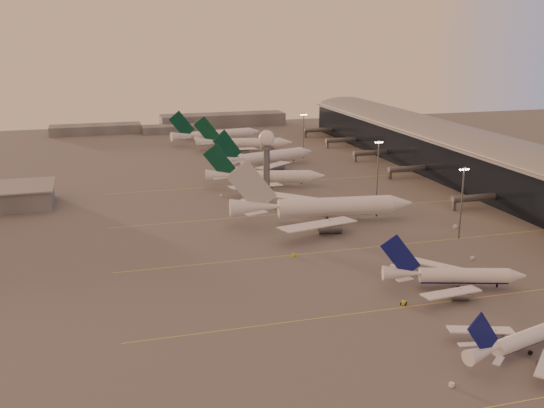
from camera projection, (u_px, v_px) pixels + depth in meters
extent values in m
plane|color=#575555|center=(381.00, 330.00, 151.32)|extent=(700.00, 700.00, 0.00)
cube|color=#E6D551|center=(468.00, 299.00, 168.53)|extent=(180.00, 0.25, 0.02)
cube|color=#E6D551|center=(392.00, 245.00, 210.21)|extent=(180.00, 0.25, 0.02)
cube|color=#E6D551|center=(341.00, 209.00, 251.90)|extent=(180.00, 0.25, 0.02)
cube|color=#E6D551|center=(301.00, 181.00, 298.22)|extent=(180.00, 0.25, 0.02)
cube|color=black|center=(498.00, 170.00, 279.43)|extent=(36.00, 360.00, 18.00)
cylinder|color=gray|center=(500.00, 150.00, 277.02)|extent=(10.08, 360.00, 10.08)
cube|color=gray|center=(500.00, 149.00, 276.97)|extent=(40.00, 362.00, 0.80)
cylinder|color=#575A5F|center=(477.00, 198.00, 251.51)|extent=(22.00, 2.80, 2.80)
cube|color=#575A5F|center=(454.00, 205.00, 249.48)|extent=(1.20, 1.20, 4.40)
cylinder|color=#575A5F|center=(410.00, 169.00, 303.39)|extent=(22.00, 2.80, 2.80)
cube|color=#575A5F|center=(390.00, 175.00, 301.35)|extent=(1.20, 1.20, 4.40)
cylinder|color=#575A5F|center=(373.00, 153.00, 342.29)|extent=(22.00, 2.80, 2.80)
cube|color=#575A5F|center=(355.00, 158.00, 340.26)|extent=(1.20, 1.20, 4.40)
cylinder|color=#575A5F|center=(343.00, 140.00, 381.20)|extent=(22.00, 2.80, 2.80)
cube|color=#575A5F|center=(327.00, 144.00, 379.17)|extent=(1.20, 1.20, 4.40)
cylinder|color=#575A5F|center=(320.00, 130.00, 418.26)|extent=(22.00, 2.80, 2.80)
cube|color=#575A5F|center=(306.00, 134.00, 416.22)|extent=(1.20, 1.20, 4.40)
cylinder|color=#575A5F|center=(267.00, 175.00, 260.86)|extent=(2.60, 2.60, 22.00)
cylinder|color=#575A5F|center=(267.00, 148.00, 257.78)|extent=(5.20, 5.20, 1.20)
sphere|color=white|center=(267.00, 138.00, 256.74)|extent=(6.40, 6.40, 6.40)
cylinder|color=#575A5F|center=(267.00, 129.00, 255.75)|extent=(0.16, 0.16, 2.00)
cylinder|color=#575A5F|center=(462.00, 203.00, 213.50)|extent=(0.56, 0.56, 25.00)
cube|color=#575A5F|center=(464.00, 168.00, 210.29)|extent=(3.60, 0.25, 0.25)
sphere|color=#FFEABF|center=(460.00, 170.00, 210.00)|extent=(0.56, 0.56, 0.56)
sphere|color=#FFEABF|center=(463.00, 170.00, 210.26)|extent=(0.56, 0.56, 0.56)
sphere|color=#FFEABF|center=(466.00, 169.00, 210.53)|extent=(0.56, 0.56, 0.56)
sphere|color=#FFEABF|center=(468.00, 169.00, 210.79)|extent=(0.56, 0.56, 0.56)
cylinder|color=#575A5F|center=(378.00, 170.00, 263.12)|extent=(0.56, 0.56, 25.00)
cube|color=#575A5F|center=(379.00, 141.00, 259.91)|extent=(3.60, 0.25, 0.25)
sphere|color=#FFEABF|center=(376.00, 143.00, 259.62)|extent=(0.56, 0.56, 0.56)
sphere|color=#FFEABF|center=(378.00, 143.00, 259.89)|extent=(0.56, 0.56, 0.56)
sphere|color=#FFEABF|center=(380.00, 142.00, 260.15)|extent=(0.56, 0.56, 0.56)
sphere|color=#FFEABF|center=(382.00, 142.00, 260.42)|extent=(0.56, 0.56, 0.56)
cylinder|color=#575A5F|center=(303.00, 136.00, 345.96)|extent=(0.56, 0.56, 25.00)
cube|color=#575A5F|center=(304.00, 114.00, 342.75)|extent=(3.60, 0.25, 0.25)
sphere|color=#FFEABF|center=(301.00, 115.00, 342.46)|extent=(0.56, 0.56, 0.56)
sphere|color=#FFEABF|center=(303.00, 115.00, 342.73)|extent=(0.56, 0.56, 0.56)
sphere|color=#FFEABF|center=(305.00, 115.00, 342.99)|extent=(0.56, 0.56, 0.56)
sphere|color=#FFEABF|center=(306.00, 115.00, 343.26)|extent=(0.56, 0.56, 0.56)
cube|color=slate|center=(96.00, 129.00, 431.05)|extent=(60.00, 18.00, 6.00)
cube|color=slate|center=(223.00, 120.00, 463.76)|extent=(90.00, 20.00, 9.00)
cube|color=slate|center=(172.00, 129.00, 435.17)|extent=(40.00, 15.00, 5.00)
cylinder|color=white|center=(528.00, 339.00, 140.55)|extent=(21.07, 8.99, 3.56)
cylinder|color=navy|center=(528.00, 343.00, 140.76)|extent=(20.41, 7.92, 2.56)
cone|color=white|center=(482.00, 355.00, 132.98)|extent=(9.39, 5.76, 3.56)
cube|color=white|center=(481.00, 332.00, 145.33)|extent=(15.50, 6.70, 1.12)
cylinder|color=slate|center=(495.00, 339.00, 145.34)|extent=(4.51, 3.30, 2.31)
cube|color=slate|center=(495.00, 335.00, 145.07)|extent=(0.33, 0.30, 1.42)
cube|color=navy|center=(483.00, 336.00, 131.59)|extent=(9.49, 2.91, 10.60)
cube|color=white|center=(498.00, 363.00, 129.65)|extent=(4.03, 3.81, 0.23)
cube|color=white|center=(467.00, 346.00, 136.30)|extent=(4.25, 2.23, 0.23)
cylinder|color=black|center=(514.00, 347.00, 142.03)|extent=(1.12, 0.72, 1.03)
cylinder|color=black|center=(530.00, 355.00, 138.65)|extent=(1.12, 0.72, 1.03)
cylinder|color=white|center=(464.00, 277.00, 174.21)|extent=(24.39, 11.10, 4.13)
cylinder|color=navy|center=(464.00, 281.00, 174.46)|extent=(23.58, 9.86, 2.97)
cone|color=white|center=(517.00, 278.00, 173.92)|extent=(5.70, 5.33, 4.13)
cone|color=white|center=(401.00, 275.00, 174.42)|extent=(10.94, 6.95, 4.13)
cube|color=white|center=(451.00, 295.00, 164.74)|extent=(17.99, 7.29, 1.30)
cylinder|color=slate|center=(460.00, 298.00, 167.50)|extent=(5.28, 3.95, 2.68)
cube|color=slate|center=(460.00, 294.00, 167.19)|extent=(0.39, 0.36, 1.65)
cube|color=white|center=(434.00, 266.00, 184.31)|extent=(15.25, 15.31, 1.30)
cylinder|color=slate|center=(445.00, 276.00, 182.45)|extent=(5.28, 3.95, 2.68)
cube|color=slate|center=(446.00, 272.00, 182.13)|extent=(0.39, 0.36, 1.65)
cube|color=navy|center=(400.00, 258.00, 173.07)|extent=(10.94, 3.71, 12.30)
cube|color=white|center=(404.00, 281.00, 169.87)|extent=(4.91, 2.46, 0.27)
cube|color=white|center=(398.00, 269.00, 178.92)|extent=(4.63, 4.49, 0.27)
cylinder|color=black|center=(497.00, 287.00, 174.78)|extent=(0.54, 0.54, 1.09)
cylinder|color=black|center=(454.00, 283.00, 177.30)|extent=(1.30, 0.87, 1.20)
cylinder|color=black|center=(458.00, 290.00, 172.69)|extent=(1.30, 0.87, 1.20)
cylinder|color=white|center=(335.00, 210.00, 234.63)|extent=(42.77, 12.04, 6.61)
cylinder|color=white|center=(335.00, 214.00, 235.03)|extent=(41.70, 10.10, 4.76)
cone|color=white|center=(401.00, 207.00, 238.23)|extent=(8.97, 7.61, 6.61)
cone|color=white|center=(254.00, 211.00, 230.14)|extent=(18.44, 8.85, 6.61)
cube|color=white|center=(318.00, 228.00, 216.72)|extent=(30.88, 17.23, 1.96)
cylinder|color=slate|center=(330.00, 231.00, 222.13)|extent=(8.67, 5.32, 4.29)
cube|color=slate|center=(330.00, 227.00, 221.72)|extent=(0.35, 0.31, 2.64)
cube|color=white|center=(299.00, 201.00, 250.23)|extent=(28.79, 23.33, 1.96)
cylinder|color=slate|center=(313.00, 210.00, 247.71)|extent=(8.67, 5.32, 4.29)
cube|color=slate|center=(313.00, 207.00, 247.30)|extent=(0.35, 0.31, 2.64)
cube|color=#B9BCC2|center=(252.00, 190.00, 227.93)|extent=(18.20, 2.75, 19.60)
cube|color=white|center=(256.00, 217.00, 222.25)|extent=(8.73, 5.51, 0.27)
cube|color=white|center=(251.00, 204.00, 237.84)|extent=(8.52, 7.07, 0.27)
cylinder|color=black|center=(376.00, 218.00, 238.00)|extent=(0.53, 0.53, 1.07)
cylinder|color=black|center=(324.00, 219.00, 237.45)|extent=(1.23, 0.68, 1.17)
cylinder|color=black|center=(327.00, 222.00, 232.98)|extent=(1.23, 0.68, 1.17)
cylinder|color=white|center=(274.00, 179.00, 286.42)|extent=(33.48, 13.15, 5.35)
cylinder|color=white|center=(274.00, 181.00, 286.74)|extent=(32.48, 11.54, 3.85)
cone|color=white|center=(317.00, 178.00, 287.11)|extent=(7.52, 6.73, 5.35)
cone|color=white|center=(221.00, 178.00, 285.42)|extent=(14.79, 8.53, 5.35)
cube|color=white|center=(256.00, 188.00, 272.95)|extent=(24.71, 11.28, 1.58)
cylinder|color=slate|center=(265.00, 191.00, 276.86)|extent=(7.07, 4.92, 3.48)
cube|color=slate|center=(265.00, 188.00, 276.52)|extent=(0.32, 0.29, 2.14)
cube|color=white|center=(255.00, 174.00, 299.81)|extent=(21.65, 20.23, 1.58)
cylinder|color=slate|center=(264.00, 180.00, 297.37)|extent=(7.07, 4.92, 3.48)
cube|color=slate|center=(264.00, 177.00, 297.03)|extent=(0.32, 0.29, 2.14)
cube|color=#083C2A|center=(219.00, 164.00, 283.68)|extent=(14.36, 3.84, 15.83)
cube|color=white|center=(220.00, 181.00, 279.19)|extent=(6.78, 3.70, 0.23)
cube|color=white|center=(221.00, 174.00, 291.55)|extent=(6.47, 5.96, 0.23)
cylinder|color=black|center=(301.00, 186.00, 287.75)|extent=(0.46, 0.46, 0.92)
cylinder|color=black|center=(268.00, 185.00, 289.15)|extent=(1.10, 0.69, 1.01)
cylinder|color=black|center=(268.00, 187.00, 285.25)|extent=(1.10, 0.69, 1.01)
cylinder|color=white|center=(272.00, 158.00, 329.00)|extent=(36.24, 16.30, 5.83)
cylinder|color=white|center=(272.00, 161.00, 329.35)|extent=(35.06, 14.52, 4.20)
cone|color=white|center=(306.00, 154.00, 340.39)|extent=(8.41, 7.64, 5.83)
cone|color=white|center=(229.00, 163.00, 315.26)|extent=(16.20, 10.07, 5.83)
cube|color=white|center=(274.00, 168.00, 312.32)|extent=(22.78, 22.92, 1.73)
cylinder|color=slate|center=(277.00, 170.00, 318.19)|extent=(7.80, 5.69, 3.79)
cube|color=slate|center=(277.00, 167.00, 317.83)|extent=(0.36, 0.33, 2.33)
cube|color=white|center=(242.00, 157.00, 336.82)|extent=(26.91, 10.86, 1.73)
cylinder|color=slate|center=(253.00, 162.00, 336.90)|extent=(7.80, 5.69, 3.79)
cube|color=slate|center=(253.00, 159.00, 336.53)|extent=(0.36, 0.33, 2.33)
cube|color=#083C2A|center=(227.00, 149.00, 313.00)|extent=(15.42, 5.10, 17.25)
cube|color=white|center=(235.00, 165.00, 309.45)|extent=(6.89, 6.70, 0.25)
cube|color=white|center=(222.00, 160.00, 320.72)|extent=(7.31, 3.65, 0.25)
cylinder|color=black|center=(294.00, 162.00, 337.22)|extent=(0.50, 0.50, 1.00)
cylinder|color=black|center=(265.00, 165.00, 330.20)|extent=(1.20, 0.81, 1.11)
cylinder|color=black|center=(270.00, 167.00, 326.63)|extent=(1.20, 0.81, 1.11)
cylinder|color=white|center=(251.00, 145.00, 368.63)|extent=(34.84, 13.69, 5.57)
cylinder|color=white|center=(251.00, 147.00, 368.96)|extent=(33.80, 12.01, 4.01)
cone|color=white|center=(286.00, 144.00, 369.34)|extent=(7.82, 7.01, 5.57)
cone|color=white|center=(209.00, 144.00, 367.59)|extent=(15.39, 8.88, 5.57)
cube|color=white|center=(236.00, 151.00, 354.61)|extent=(25.72, 11.74, 1.65)
cylinder|color=slate|center=(244.00, 154.00, 358.68)|extent=(7.35, 5.12, 3.62)
cube|color=slate|center=(244.00, 152.00, 358.33)|extent=(0.34, 0.30, 2.23)
cube|color=white|center=(237.00, 142.00, 382.57)|extent=(22.53, 21.06, 1.65)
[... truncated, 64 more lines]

